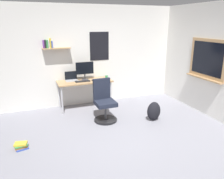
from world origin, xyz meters
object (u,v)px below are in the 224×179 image
backpack (154,111)px  book_stack_on_floor (21,146)px  keyboard (83,81)px  desk (85,84)px  laptop (71,78)px  monitor_primary (85,70)px  office_chair (104,103)px  computer_mouse (93,80)px  coffee_mug (107,77)px

backpack → book_stack_on_floor: (-2.83, -0.22, -0.16)m
keyboard → backpack: (1.32, -1.27, -0.52)m
desk → laptop: laptop is taller
keyboard → book_stack_on_floor: keyboard is taller
backpack → monitor_primary: bearing=130.4°
office_chair → backpack: size_ratio=2.16×
monitor_primary → book_stack_on_floor: size_ratio=1.84×
laptop → computer_mouse: (0.52, -0.21, -0.04)m
keyboard → office_chair: bearing=-71.8°
keyboard → backpack: keyboard is taller
backpack → office_chair: bearing=157.8°
desk → office_chair: office_chair is taller
office_chair → coffee_mug: size_ratio=10.33×
desk → office_chair: 0.97m
office_chair → computer_mouse: (0.00, 0.85, 0.34)m
backpack → book_stack_on_floor: size_ratio=1.74×
office_chair → keyboard: bearing=108.2°
monitor_primary → coffee_mug: size_ratio=5.04×
computer_mouse → laptop: bearing=158.2°
computer_mouse → coffee_mug: bearing=7.6°
desk → computer_mouse: 0.24m
keyboard → backpack: size_ratio=0.84×
keyboard → monitor_primary: bearing=57.2°
monitor_primary → laptop: bearing=172.0°
keyboard → computer_mouse: 0.28m
desk → laptop: 0.37m
office_chair → monitor_primary: 1.18m
computer_mouse → monitor_primary: bearing=137.9°
coffee_mug → book_stack_on_floor: bearing=-144.6°
coffee_mug → office_chair: bearing=-112.9°
desk → computer_mouse: (0.21, -0.07, 0.10)m
office_chair → monitor_primary: monitor_primary is taller
desk → monitor_primary: (0.03, 0.09, 0.35)m
office_chair → laptop: (-0.52, 1.05, 0.37)m
laptop → keyboard: bearing=-40.8°
laptop → keyboard: 0.32m
backpack → coffee_mug: bearing=116.8°
laptop → coffee_mug: laptop is taller
office_chair → laptop: 1.23m
office_chair → monitor_primary: (-0.18, 1.01, 0.59)m
office_chair → desk: bearing=102.9°
keyboard → coffee_mug: coffee_mug is taller
backpack → laptop: bearing=136.6°
monitor_primary → backpack: monitor_primary is taller
office_chair → keyboard: (-0.28, 0.85, 0.33)m
desk → book_stack_on_floor: 2.29m
keyboard → book_stack_on_floor: 2.22m
coffee_mug → book_stack_on_floor: coffee_mug is taller
office_chair → book_stack_on_floor: office_chair is taller
desk → office_chair: size_ratio=1.45×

